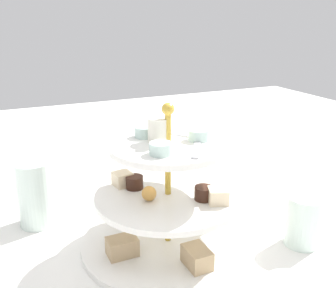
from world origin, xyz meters
name	(u,v)px	position (x,y,z in m)	size (l,w,h in m)	color
ground_plane	(168,245)	(0.00, 0.00, 0.00)	(2.40, 2.40, 0.00)	white
tiered_serving_stand	(168,207)	(0.00, 0.00, 0.07)	(0.30, 0.30, 0.25)	white
water_glass_tall_right	(36,194)	(0.17, 0.20, 0.06)	(0.07, 0.07, 0.13)	silver
butter_knife_left	(182,175)	(0.26, -0.16, 0.00)	(0.17, 0.01, 0.00)	silver
water_glass_mid_back	(303,221)	(-0.09, -0.21, 0.04)	(0.06, 0.06, 0.09)	silver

